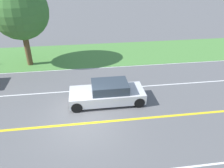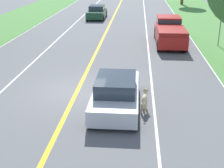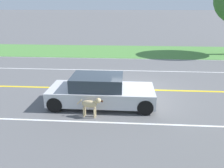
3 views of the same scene
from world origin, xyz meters
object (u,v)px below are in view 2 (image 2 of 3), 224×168
Objects in this scene: oncoming_car at (97,12)px; ego_car at (116,93)px; dog at (145,98)px; street_sign at (221,26)px; pickup_truck at (170,31)px.

ego_car is at bearing 99.36° from oncoming_car.
dog is 0.48× the size of street_sign.
street_sign is (5.45, 11.00, 0.88)m from dog.
dog is 12.31m from street_sign.
street_sign is (6.61, 10.77, 0.80)m from ego_car.
dog is 22.74m from oncoming_car.
pickup_truck reaches higher than ego_car.
ego_car is 22.30m from oncoming_car.
pickup_truck is 1.29× the size of oncoming_car.
oncoming_car is at bearing 132.34° from street_sign.
pickup_truck reaches higher than dog.
street_sign is at bearing 58.44° from ego_car.
oncoming_car reaches higher than dog.
pickup_truck reaches higher than oncoming_car.
pickup_truck is 3.55m from street_sign.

